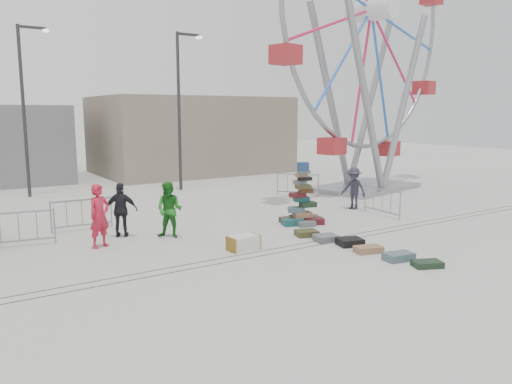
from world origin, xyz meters
TOP-DOWN VIEW (x-y plane):
  - ground at (0.00, 0.00)m, footprint 90.00×90.00m
  - track_line_near at (0.00, 0.60)m, footprint 40.00×0.04m
  - track_line_far at (0.00, 1.00)m, footprint 40.00×0.04m
  - building_right at (7.00, 20.00)m, footprint 12.00×8.00m
  - lamp_post_right at (3.09, 13.00)m, footprint 1.41×0.25m
  - lamp_post_left at (-3.91, 15.00)m, footprint 1.41×0.25m
  - suitcase_tower at (3.33, 3.26)m, footprint 1.75×1.44m
  - ferris_wheel at (11.20, 7.84)m, footprint 13.57×4.55m
  - steamer_trunk at (-0.31, 1.41)m, footprint 0.93×0.56m
  - row_case_0 at (2.31, 1.70)m, footprint 0.83×0.73m
  - row_case_1 at (2.40, 0.85)m, footprint 0.82×0.71m
  - row_case_2 at (2.67, 0.05)m, footprint 0.87×0.76m
  - row_case_3 at (2.58, -0.81)m, footprint 0.88×0.65m
  - row_case_4 at (2.71, -1.82)m, footprint 0.89×0.63m
  - row_case_5 at (2.87, -2.64)m, footprint 0.87×0.73m
  - barricade_dummy_b at (-5.79, 5.43)m, footprint 1.99×0.45m
  - barricade_dummy_c at (-3.64, 6.59)m, footprint 2.00×0.21m
  - barricade_wheel_front at (6.87, 2.67)m, footprint 0.30×2.00m
  - barricade_wheel_back at (6.97, 8.18)m, footprint 1.42×1.54m
  - pedestrian_red at (-3.75, 4.03)m, footprint 0.82×0.69m
  - pedestrian_green at (-1.52, 3.99)m, footprint 1.11×1.11m
  - pedestrian_black at (-2.79, 4.93)m, footprint 1.12×0.87m
  - pedestrian_grey at (6.86, 4.24)m, footprint 0.91×1.26m

SIDE VIEW (x-z plane):
  - ground at x=0.00m, z-range 0.00..0.00m
  - track_line_near at x=0.00m, z-range 0.00..0.01m
  - track_line_far at x=0.00m, z-range 0.00..0.01m
  - row_case_5 at x=2.87m, z-range 0.00..0.17m
  - row_case_3 at x=2.58m, z-range 0.00..0.19m
  - row_case_0 at x=2.31m, z-range 0.00..0.19m
  - row_case_1 at x=2.40m, z-range 0.00..0.20m
  - row_case_4 at x=2.71m, z-range 0.00..0.22m
  - row_case_2 at x=2.67m, z-range 0.00..0.22m
  - steamer_trunk at x=-0.31m, z-range 0.00..0.42m
  - barricade_dummy_b at x=-5.79m, z-range 0.00..1.10m
  - barricade_dummy_c at x=-3.64m, z-range 0.00..1.10m
  - barricade_wheel_front at x=6.87m, z-range 0.00..1.10m
  - barricade_wheel_back at x=6.97m, z-range 0.00..1.10m
  - suitcase_tower at x=3.33m, z-range -0.50..1.76m
  - pedestrian_grey at x=6.86m, z-range 0.00..1.75m
  - pedestrian_black at x=-2.79m, z-range 0.00..1.77m
  - pedestrian_green at x=-1.52m, z-range 0.00..1.82m
  - pedestrian_red at x=-3.75m, z-range 0.00..1.92m
  - building_right at x=7.00m, z-range 0.00..5.00m
  - lamp_post_right at x=3.09m, z-range 0.48..8.48m
  - lamp_post_left at x=-3.91m, z-range 0.48..8.48m
  - ferris_wheel at x=11.20m, z-range -0.12..15.95m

